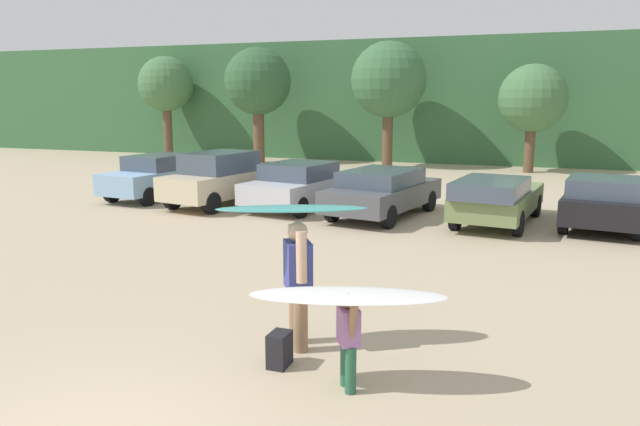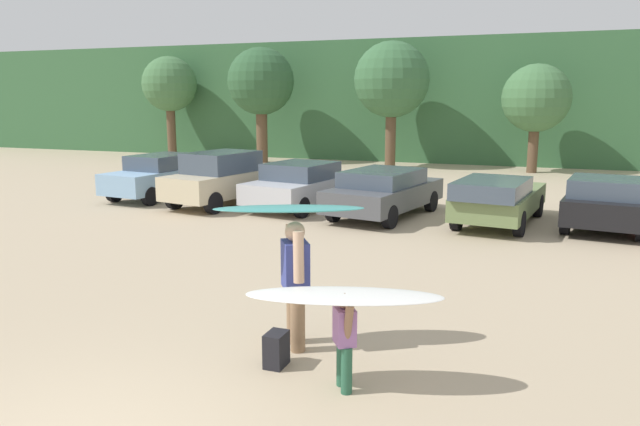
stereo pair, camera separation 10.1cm
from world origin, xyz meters
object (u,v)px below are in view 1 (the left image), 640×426
(parked_car_champagne, at_px, (220,178))
(parked_car_olive_green, at_px, (496,198))
(parked_car_dark_gray, at_px, (383,191))
(person_child, at_px, (348,335))
(surfboard_teal, at_px, (292,209))
(parked_car_silver, at_px, (299,184))
(person_adult, at_px, (298,277))
(backpack_dropped, at_px, (280,350))
(parked_car_sky_blue, at_px, (158,176))
(surfboard_white, at_px, (348,296))
(parked_car_black, at_px, (605,201))

(parked_car_champagne, bearing_deg, parked_car_olive_green, -80.40)
(parked_car_dark_gray, relative_size, parked_car_olive_green, 0.99)
(person_child, distance_m, surfboard_teal, 1.95)
(parked_car_champagne, bearing_deg, parked_car_dark_gray, -79.92)
(parked_car_silver, relative_size, surfboard_teal, 2.04)
(person_adult, distance_m, person_child, 1.43)
(parked_car_silver, distance_m, backpack_dropped, 11.41)
(parked_car_olive_green, bearing_deg, parked_car_sky_blue, 94.12)
(parked_car_silver, height_order, person_child, parked_car_silver)
(surfboard_teal, relative_size, surfboard_white, 0.88)
(parked_car_olive_green, relative_size, person_child, 4.00)
(parked_car_champagne, distance_m, person_child, 13.07)
(parked_car_dark_gray, distance_m, surfboard_teal, 9.71)
(surfboard_white, bearing_deg, parked_car_black, -125.28)
(person_child, distance_m, backpack_dropped, 1.15)
(parked_car_champagne, xyz_separation_m, person_adult, (6.65, -9.63, 0.11))
(person_child, bearing_deg, parked_car_silver, -98.99)
(parked_car_dark_gray, xyz_separation_m, person_adult, (1.27, -9.59, 0.26))
(parked_car_sky_blue, bearing_deg, person_adult, -130.63)
(parked_car_black, bearing_deg, surfboard_white, 169.34)
(parked_car_black, distance_m, person_adult, 11.00)
(parked_car_dark_gray, distance_m, parked_car_black, 5.92)
(parked_car_black, xyz_separation_m, backpack_dropped, (-4.63, -10.63, -0.50))
(parked_car_sky_blue, height_order, surfboard_teal, surfboard_teal)
(parked_car_dark_gray, height_order, surfboard_white, parked_car_dark_gray)
(parked_car_black, distance_m, surfboard_teal, 11.09)
(backpack_dropped, bearing_deg, parked_car_olive_green, 79.30)
(person_child, bearing_deg, parked_car_champagne, -87.90)
(parked_car_dark_gray, bearing_deg, person_adult, -161.39)
(parked_car_silver, bearing_deg, parked_car_sky_blue, 98.24)
(parked_car_champagne, height_order, surfboard_white, parked_car_champagne)
(parked_car_champagne, relative_size, parked_car_silver, 1.00)
(surfboard_teal, height_order, backpack_dropped, surfboard_teal)
(parked_car_silver, bearing_deg, parked_car_olive_green, -84.66)
(parked_car_dark_gray, relative_size, backpack_dropped, 10.49)
(parked_car_dark_gray, relative_size, parked_car_black, 1.12)
(parked_car_dark_gray, bearing_deg, person_child, -156.66)
(surfboard_white, relative_size, backpack_dropped, 5.31)
(parked_car_olive_green, relative_size, backpack_dropped, 10.57)
(parked_car_silver, relative_size, parked_car_olive_green, 0.90)
(parked_car_black, height_order, person_adult, person_adult)
(parked_car_dark_gray, bearing_deg, parked_car_black, -75.17)
(parked_car_silver, xyz_separation_m, surfboard_teal, (3.95, -9.97, 1.19))
(person_child, xyz_separation_m, surfboard_teal, (-1.12, 0.97, 1.27))
(parked_car_sky_blue, relative_size, person_child, 3.57)
(parked_car_silver, bearing_deg, surfboard_teal, -148.30)
(surfboard_white, xyz_separation_m, backpack_dropped, (-1.01, 0.29, -0.93))
(parked_car_olive_green, relative_size, surfboard_white, 1.99)
(parked_car_dark_gray, height_order, backpack_dropped, parked_car_dark_gray)
(parked_car_silver, xyz_separation_m, person_child, (5.07, -10.94, -0.08))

